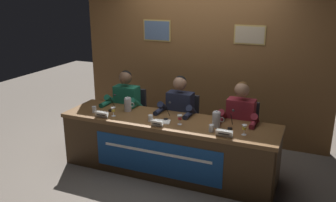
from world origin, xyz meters
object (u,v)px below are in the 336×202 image
(microphone_center, at_px, (167,114))
(microphone_right, at_px, (231,122))
(nameplate_right, at_px, (224,133))
(water_pitcher_right_side, at_px, (217,119))
(chair_right, at_px, (241,136))
(panelist_left, at_px, (124,106))
(water_cup_right, at_px, (211,129))
(juice_glass_right, at_px, (244,128))
(panelist_right, at_px, (239,121))
(document_stack_center, at_px, (162,122))
(chair_left, at_px, (131,119))
(microphone_left, at_px, (112,105))
(nameplate_left, at_px, (102,115))
(panelist_center, at_px, (178,113))
(water_cup_center, at_px, (151,118))
(nameplate_center, at_px, (157,123))
(juice_glass_center, at_px, (180,118))
(conference_table, at_px, (165,139))
(water_pitcher_left_side, at_px, (128,104))
(chair_center, at_px, (183,127))
(juice_glass_left, at_px, (113,110))
(water_cup_left, at_px, (94,110))

(microphone_center, xyz_separation_m, microphone_right, (0.84, 0.01, 0.00))
(nameplate_right, bearing_deg, water_pitcher_right_side, 120.98)
(chair_right, height_order, nameplate_right, chair_right)
(panelist_left, height_order, water_pitcher_right_side, panelist_left)
(microphone_center, distance_m, water_cup_right, 0.68)
(juice_glass_right, bearing_deg, panelist_right, 108.18)
(water_cup_right, height_order, document_stack_center, water_cup_right)
(chair_right, height_order, panelist_right, panelist_right)
(chair_left, xyz_separation_m, microphone_left, (-0.01, -0.52, 0.38))
(panelist_left, xyz_separation_m, nameplate_right, (1.67, -0.63, 0.07))
(panelist_left, height_order, microphone_left, panelist_left)
(nameplate_left, bearing_deg, panelist_center, 37.03)
(water_cup_center, xyz_separation_m, nameplate_right, (1.00, -0.13, 0.00))
(nameplate_center, relative_size, water_cup_right, 1.80)
(nameplate_center, relative_size, nameplate_right, 0.79)
(panelist_left, xyz_separation_m, juice_glass_center, (1.06, -0.47, 0.11))
(nameplate_left, relative_size, chair_right, 0.21)
(microphone_left, relative_size, microphone_center, 1.00)
(water_pitcher_right_side, bearing_deg, panelist_right, 59.25)
(panelist_center, bearing_deg, microphone_left, -159.32)
(panelist_right, height_order, document_stack_center, panelist_right)
(water_cup_center, height_order, chair_right, chair_right)
(nameplate_left, height_order, water_cup_center, water_cup_center)
(conference_table, bearing_deg, water_pitcher_right_side, 9.58)
(microphone_left, xyz_separation_m, microphone_right, (1.69, -0.02, 0.00))
(juice_glass_center, relative_size, panelist_right, 0.10)
(microphone_center, relative_size, water_pitcher_left_side, 1.03)
(panelist_right, bearing_deg, chair_center, 166.89)
(juice_glass_center, height_order, water_cup_right, juice_glass_center)
(water_pitcher_left_side, bearing_deg, chair_center, 35.62)
(juice_glass_left, relative_size, panelist_center, 0.10)
(microphone_left, bearing_deg, chair_left, 89.29)
(water_cup_left, bearing_deg, juice_glass_center, 1.15)
(juice_glass_right, bearing_deg, chair_right, 103.13)
(chair_left, height_order, panelist_left, panelist_left)
(chair_center, xyz_separation_m, nameplate_right, (0.82, -0.83, 0.34))
(water_cup_center, distance_m, juice_glass_right, 1.20)
(nameplate_left, relative_size, microphone_right, 0.85)
(water_cup_center, bearing_deg, water_cup_left, 179.15)
(panelist_center, relative_size, water_pitcher_right_side, 5.84)
(nameplate_right, xyz_separation_m, water_cup_right, (-0.18, 0.09, -0.00))
(chair_left, height_order, document_stack_center, chair_left)
(microphone_right, bearing_deg, microphone_left, 179.46)
(panelist_center, bearing_deg, water_cup_center, -109.45)
(water_cup_right, height_order, water_pitcher_right_side, water_pitcher_right_side)
(chair_center, height_order, water_cup_center, chair_center)
(panelist_center, relative_size, water_pitcher_left_side, 5.84)
(microphone_right, bearing_deg, water_pitcher_left_side, 176.90)
(conference_table, distance_m, panelist_center, 0.51)
(panelist_right, bearing_deg, chair_right, 90.00)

